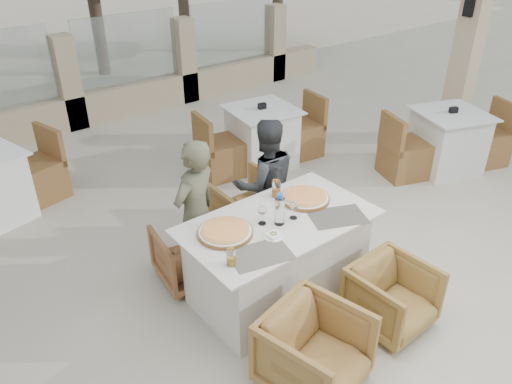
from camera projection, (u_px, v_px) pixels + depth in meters
ground at (276, 289)px, 4.47m from camera, size 80.00×80.00×0.00m
perimeter_wall_far at (67, 76)px, 7.34m from camera, size 10.00×0.34×1.60m
lantern_pillar at (463, 71)px, 6.90m from camera, size 0.34×0.34×2.00m
dining_table at (278, 258)px, 4.24m from camera, size 1.60×0.90×0.77m
placemat_near_left at (260, 254)px, 3.65m from camera, size 0.51×0.40×0.00m
placemat_near_right at (338, 217)px, 4.09m from camera, size 0.53×0.46×0.00m
pizza_left at (225, 231)px, 3.86m from camera, size 0.47×0.47×0.06m
pizza_right at (305, 197)px, 4.31m from camera, size 0.43×0.43×0.06m
water_bottle at (280, 209)px, 3.93m from camera, size 0.08×0.08×0.28m
wine_glass_centre at (262, 214)px, 3.96m from camera, size 0.09×0.09×0.18m
wine_glass_near at (294, 208)px, 4.03m from camera, size 0.09×0.09×0.18m
beer_glass_left at (231, 257)px, 3.51m from camera, size 0.08×0.08×0.14m
beer_glass_right at (276, 189)px, 4.34m from camera, size 0.10×0.10×0.16m
olive_dish at (274, 235)px, 3.83m from camera, size 0.14×0.14×0.04m
armchair_far_left at (190, 253)px, 4.49m from camera, size 0.63×0.65×0.53m
armchair_far_right at (244, 205)px, 5.12m from camera, size 0.68×0.70×0.62m
armchair_near_left at (315, 352)px, 3.45m from camera, size 0.78×0.79×0.60m
armchair_near_right at (392, 297)px, 3.98m from camera, size 0.61×0.62×0.55m
diner_left at (196, 214)px, 4.29m from camera, size 0.58×0.47×1.37m
diner_right at (266, 184)px, 4.78m from camera, size 0.78×0.69×1.33m
bg_table_b at (262, 137)px, 6.45m from camera, size 1.74×1.04×0.77m
bg_table_c at (447, 141)px, 6.33m from camera, size 1.82×1.33×0.77m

